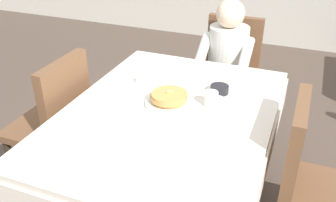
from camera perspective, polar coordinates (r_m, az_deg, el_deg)
The scene contains 14 objects.
dining_table_main at distance 2.07m, azimuth 0.02°, elevation -3.72°, with size 1.12×1.52×0.74m.
chair_diner at distance 3.10m, azimuth 9.42°, elevation 5.07°, with size 0.44×0.45×0.93m.
diner_person at distance 2.90m, azimuth 8.92°, elevation 6.42°, with size 0.40×0.43×1.12m.
chair_right_side at distance 2.04m, azimuth 20.95°, elevation -10.69°, with size 0.45×0.44×0.93m.
chair_left_side at distance 2.48m, azimuth -16.80°, elevation -2.35°, with size 0.45×0.44×0.93m.
plate_breakfast at distance 2.08m, azimuth 0.30°, elevation -0.29°, with size 0.28×0.28×0.02m, color white.
breakfast_stack at distance 2.07m, azimuth 0.18°, elevation 0.61°, with size 0.21×0.21×0.07m.
cup_coffee at distance 2.07m, azimuth 6.69°, elevation 0.34°, with size 0.11×0.08×0.08m.
bowl_butter at distance 2.22m, azimuth 7.88°, elevation 1.80°, with size 0.11×0.11×0.04m, color black.
syrup_pitcher at distance 2.32m, azimuth -4.35°, elevation 3.65°, with size 0.08×0.08×0.07m.
fork_left_of_plate at distance 2.14m, azimuth -4.65°, elevation 0.26°, with size 0.18×0.01×0.01m, color silver.
knife_right_of_plate at distance 2.02m, azimuth 5.12°, elevation -1.66°, with size 0.20×0.01×0.01m, color silver.
spoon_near_edge at distance 1.85m, azimuth -4.31°, elevation -4.82°, with size 0.15×0.01×0.01m, color silver.
napkin_folded at distance 2.11m, azimuth -9.54°, elevation -0.40°, with size 0.17×0.12×0.01m, color white.
Camera 1 is at (0.64, -1.61, 1.77)m, focal length 39.79 mm.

